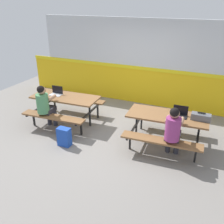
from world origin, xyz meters
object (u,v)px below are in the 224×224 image
Objects in this scene: picnic_table_right at (167,122)px; student_nearer at (45,104)px; backpack_dark at (64,137)px; student_further at (173,129)px; laptop_silver at (56,93)px; picnic_table_left at (66,102)px; toolbox_grey at (201,117)px; laptop_dark at (180,114)px.

student_nearer is (-2.95, -0.54, 0.13)m from picnic_table_right.
backpack_dark is at bearing -28.87° from student_nearer.
student_further reaches higher than laptop_silver.
picnic_table_right is 1.49× the size of student_nearer.
picnic_table_left is 1.00× the size of picnic_table_right.
toolbox_grey is at bearing 3.39° from picnic_table_right.
picnic_table_right is at bearing -0.99° from laptop_silver.
student_further is at bearing -91.79° from laptop_dark.
laptop_silver is (-0.29, 0.02, 0.21)m from picnic_table_left.
picnic_table_right is 0.34m from laptop_dark.
toolbox_grey is (3.64, 0.58, 0.10)m from student_nearer.
student_nearer is at bearing -83.51° from laptop_silver.
student_nearer reaches higher than laptop_silver.
laptop_silver is 1.00× the size of laptop_dark.
picnic_table_right is 4.51× the size of toolbox_grey.
laptop_dark is 0.44m from toolbox_grey.
picnic_table_left is 4.51× the size of toolbox_grey.
toolbox_grey is (0.44, -0.01, 0.02)m from laptop_dark.
laptop_silver is (-0.07, 0.59, 0.08)m from student_nearer.
picnic_table_right is at bearing -168.32° from laptop_dark.
laptop_silver reaches higher than picnic_table_left.
picnic_table_left is 5.42× the size of laptop_dark.
backpack_dark is at bearing -49.08° from laptop_silver.
picnic_table_left is 2.73m from picnic_table_right.
student_further reaches higher than backpack_dark.
picnic_table_left reaches higher than backpack_dark.
student_nearer is 3.69m from toolbox_grey.
laptop_silver and laptop_dark have the same top height.
laptop_dark is at bearing 88.21° from student_further.
picnic_table_right reaches higher than backpack_dark.
picnic_table_left is 2.99m from laptop_dark.
student_nearer is at bearing 179.92° from student_further.
student_further reaches higher than toolbox_grey.
picnic_table_right is at bearing -176.61° from toolbox_grey.
toolbox_grey is 3.04m from backpack_dark.
student_nearer is 3.18m from student_further.
picnic_table_left is 1.49× the size of student_further.
picnic_table_left and picnic_table_right have the same top height.
student_further is 2.74× the size of backpack_dark.
student_nearer is 1.00× the size of student_further.
toolbox_grey is at bearing 51.88° from student_further.
student_nearer is at bearing -169.54° from laptop_dark.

